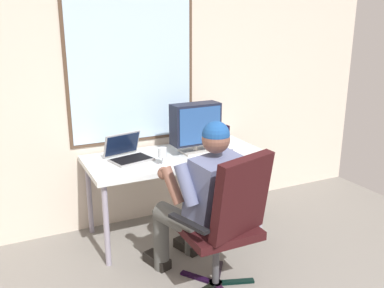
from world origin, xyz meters
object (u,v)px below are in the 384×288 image
object	(u,v)px
crt_monitor	(196,125)
laptop	(127,152)
person_seated	(202,197)
desk	(176,161)
wine_glass	(162,153)
office_chair	(229,216)
desk_speaker	(224,134)

from	to	relation	value
crt_monitor	laptop	xyz separation A→B (m)	(-0.61, 0.08, -0.20)
person_seated	desk	bearing A→B (deg)	80.73
desk	wine_glass	size ratio (longest dim) A/B	10.93
crt_monitor	wine_glass	size ratio (longest dim) A/B	3.10
office_chair	desk	bearing A→B (deg)	86.99
desk_speaker	laptop	bearing A→B (deg)	-176.15
laptop	wine_glass	size ratio (longest dim) A/B	2.76
desk	desk_speaker	xyz separation A→B (m)	(0.56, 0.15, 0.15)
crt_monitor	desk	bearing A→B (deg)	179.65
desk	office_chair	bearing A→B (deg)	-93.01
desk	person_seated	bearing A→B (deg)	-99.27
office_chair	crt_monitor	world-z (taller)	crt_monitor
wine_glass	desk_speaker	xyz separation A→B (m)	(0.77, 0.34, -0.01)
desk	laptop	world-z (taller)	laptop
desk	wine_glass	distance (m)	0.32
person_seated	crt_monitor	xyz separation A→B (m)	(0.31, 0.74, 0.34)
crt_monitor	person_seated	bearing A→B (deg)	-112.84
desk	wine_glass	bearing A→B (deg)	-136.97
wine_glass	laptop	bearing A→B (deg)	128.44
person_seated	wine_glass	size ratio (longest dim) A/B	8.53
office_chair	crt_monitor	distance (m)	1.09
desk_speaker	person_seated	bearing A→B (deg)	-127.62
office_chair	laptop	size ratio (longest dim) A/B	2.63
person_seated	laptop	bearing A→B (deg)	109.66
office_chair	crt_monitor	bearing A→B (deg)	76.24
crt_monitor	desk_speaker	xyz separation A→B (m)	(0.37, 0.15, -0.17)
person_seated	desk_speaker	xyz separation A→B (m)	(0.69, 0.89, 0.17)
desk	laptop	bearing A→B (deg)	168.92
desk	crt_monitor	world-z (taller)	crt_monitor
desk_speaker	office_chair	bearing A→B (deg)	-118.38
crt_monitor	wine_glass	world-z (taller)	crt_monitor
laptop	desk_speaker	world-z (taller)	laptop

